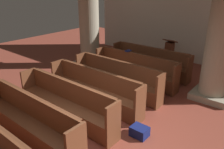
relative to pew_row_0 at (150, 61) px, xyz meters
name	(u,v)px	position (x,y,z in m)	size (l,w,h in m)	color
ground_plane	(98,135)	(1.02, -3.85, -0.49)	(19.20, 19.20, 0.00)	brown
back_wall	(208,6)	(1.02, 2.23, 1.76)	(10.00, 0.16, 4.50)	silver
pew_row_0	(150,61)	(0.00, 0.00, 0.00)	(2.95, 0.47, 0.93)	brown
pew_row_1	(135,68)	(0.00, -0.96, 0.00)	(2.95, 0.46, 0.93)	brown
pew_row_2	(117,77)	(0.00, -1.92, 0.00)	(2.95, 0.46, 0.93)	brown
pew_row_3	(94,87)	(0.00, -2.89, 0.00)	(2.95, 0.47, 0.93)	brown
pew_row_4	(66,101)	(0.00, -3.85, 0.00)	(2.95, 0.46, 0.93)	brown
pew_row_5	(29,119)	(0.00, -4.81, 0.00)	(2.95, 0.46, 0.93)	brown
pillar_aisle_side	(221,39)	(2.33, -0.53, 1.22)	(1.07, 1.07, 3.28)	#9F967E
pillar_far_side	(89,22)	(-2.28, -0.69, 1.22)	(1.07, 1.07, 3.28)	#9F967E
lectern	(169,55)	(0.16, 1.17, -0.04)	(0.48, 0.45, 1.08)	#562B1A
hymn_book	(128,51)	(-0.41, -0.78, 0.46)	(0.14, 0.21, 0.04)	navy
kneeler_box_navy	(139,131)	(1.71, -3.31, -0.38)	(0.36, 0.29, 0.22)	navy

